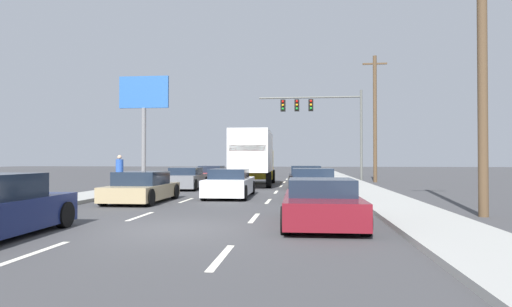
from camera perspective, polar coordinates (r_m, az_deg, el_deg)
name	(u,v)px	position (r m, az deg, el deg)	size (l,w,h in m)	color
ground_plane	(265,180)	(35.25, 1.22, -3.58)	(140.00, 140.00, 0.00)	#3D3D3F
sidewalk_right	(350,183)	(30.29, 12.45, -3.87)	(2.20, 80.00, 0.14)	#9E9E99
sidewalk_left	(171,182)	(31.56, -11.18, -3.75)	(2.20, 80.00, 0.14)	#9E9E99
lane_markings	(258,184)	(30.00, 0.33, -4.05)	(3.54, 57.00, 0.01)	silver
car_red	(212,175)	(31.38, -5.89, -2.85)	(1.99, 4.22, 1.25)	red
car_gray	(186,179)	(24.88, -9.28, -3.35)	(1.99, 4.15, 1.24)	slate
car_tan	(142,188)	(17.69, -14.92, -4.44)	(1.99, 4.23, 1.21)	tan
box_truck	(253,155)	(27.83, -0.34, -0.20)	(2.67, 8.14, 3.48)	white
car_white	(230,184)	(19.40, -3.49, -4.07)	(1.99, 4.59, 1.27)	white
car_orange	(305,175)	(31.90, 6.48, -2.83)	(2.02, 4.15, 1.23)	orange
car_black	(305,178)	(25.48, 6.58, -3.23)	(2.11, 4.25, 1.33)	black
car_silver	(312,185)	(18.48, 7.51, -4.23)	(2.07, 4.44, 1.32)	#B7BABF
car_maroon	(321,203)	(11.42, 8.65, -6.55)	(2.04, 4.52, 1.18)	maroon
traffic_signal_mast	(315,112)	(36.25, 7.83, 5.53)	(8.56, 0.69, 7.45)	#595B56
utility_pole_near	(482,40)	(14.74, 27.86, 13.22)	(1.80, 0.28, 10.19)	brown
utility_pole_mid	(375,117)	(33.47, 15.54, 4.69)	(1.80, 0.28, 9.51)	brown
roadside_billboard	(144,106)	(35.92, -14.68, 6.13)	(4.08, 0.36, 8.43)	slate
pedestrian_mid_block	(120,172)	(23.27, -17.69, -2.39)	(0.38, 0.38, 1.79)	brown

